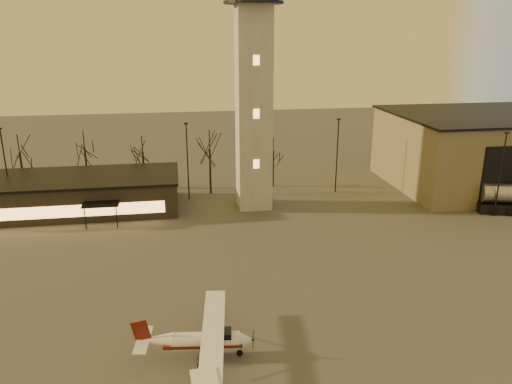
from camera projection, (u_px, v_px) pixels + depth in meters
ground at (320, 346)px, 34.98m from camera, size 220.00×220.00×0.00m
control_tower at (254, 74)px, 58.17m from camera, size 6.80×6.80×32.60m
hangar at (500, 149)px, 70.78m from camera, size 30.60×20.60×10.30m
terminal at (74, 193)px, 61.05m from camera, size 25.40×12.20×4.30m
light_poles at (256, 162)px, 62.53m from camera, size 58.50×12.25×10.14m
tree_row at (144, 148)px, 67.89m from camera, size 37.20×9.20×8.80m
cessna_rear at (208, 344)px, 33.54m from camera, size 8.56×10.79×2.96m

